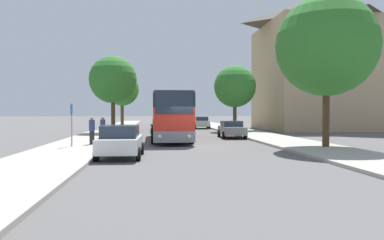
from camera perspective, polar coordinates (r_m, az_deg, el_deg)
The scene contains 17 objects.
ground_plane at distance 23.62m, azimuth -0.19°, elevation -4.04°, with size 300.00×300.00×0.00m, color #565454.
sidewalk_left at distance 23.94m, azimuth -17.14°, elevation -3.85°, with size 4.00×120.00×0.15m, color #A39E93.
sidewalk_right at distance 25.30m, azimuth 15.82°, elevation -3.56°, with size 4.00×120.00×0.15m, color #A39E93.
building_right_background at distance 49.06m, azimuth 19.68°, elevation 8.38°, with size 15.07×12.99×16.61m.
bus_front at distance 28.72m, azimuth -3.36°, elevation 0.66°, with size 2.90×11.73×3.52m.
bus_middle at distance 44.84m, azimuth -3.99°, elevation 0.78°, with size 2.87×11.97×3.35m.
bus_rear at distance 60.86m, azimuth -4.65°, elevation 0.85°, with size 2.93×10.99×3.21m.
parked_car_left_curb at distance 18.12m, azimuth -10.84°, elevation -3.16°, with size 2.15×4.16×1.55m.
parked_car_right_near at distance 31.36m, azimuth 6.06°, elevation -1.36°, with size 2.11×4.39×1.41m.
parked_car_right_far at distance 48.11m, azimuth 1.50°, elevation -0.36°, with size 2.12×4.33×1.54m.
bus_stop_sign at distance 23.02m, azimuth -17.88°, elevation 0.04°, with size 0.08×0.45×2.53m.
pedestrian_waiting_near at distance 26.68m, azimuth -13.45°, elevation -1.27°, with size 0.36×0.36×1.72m.
pedestrian_waiting_far at distance 24.18m, azimuth -15.01°, elevation -1.51°, with size 0.36×0.36×1.75m.
tree_left_near at distance 37.39m, azimuth -11.95°, elevation 6.02°, with size 4.61×4.61×7.46m.
tree_left_far at distance 46.85m, azimuth -10.61°, elevation 4.63°, with size 4.11×4.11×6.86m.
tree_right_near at distance 41.19m, azimuth 6.55°, elevation 5.08°, with size 4.56×4.56×7.06m.
tree_right_mid at distance 23.53m, azimuth 19.81°, elevation 10.57°, with size 5.88×5.88×8.82m.
Camera 1 is at (-2.40, -23.39, 2.20)m, focal length 35.00 mm.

